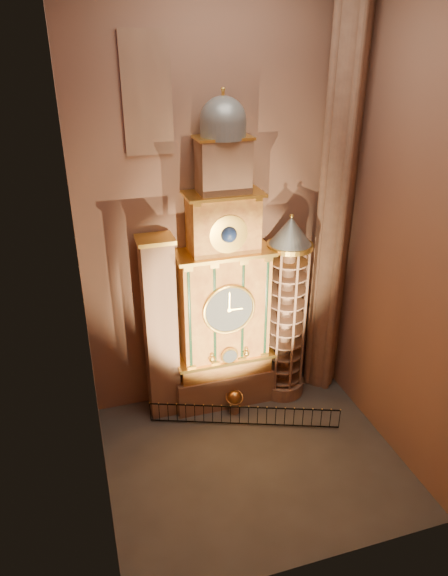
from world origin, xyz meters
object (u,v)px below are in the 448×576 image
object	(u,v)px
astronomical_clock	(223,295)
portrait_tower	(160,330)
celestial_globe	(234,400)
iron_railing	(244,416)
stair_turret	(286,311)

from	to	relation	value
astronomical_clock	portrait_tower	size ratio (longest dim) A/B	1.64
portrait_tower	celestial_globe	xyz separation A→B (m)	(3.61, -1.38, -4.30)
iron_railing	portrait_tower	bearing A→B (deg)	145.84
stair_turret	iron_railing	distance (m)	6.04
astronomical_clock	celestial_globe	world-z (taller)	astronomical_clock
stair_turret	iron_railing	xyz separation A→B (m)	(-3.13, -2.28, -4.63)
celestial_globe	portrait_tower	bearing A→B (deg)	159.07
celestial_globe	iron_railing	bearing A→B (deg)	-82.33
astronomical_clock	stair_turret	world-z (taller)	astronomical_clock
iron_railing	stair_turret	bearing A→B (deg)	36.03
stair_turret	celestial_globe	bearing A→B (deg)	-161.51
stair_turret	celestial_globe	xyz separation A→B (m)	(-3.29, -1.10, -4.42)
portrait_tower	celestial_globe	world-z (taller)	portrait_tower
astronomical_clock	portrait_tower	distance (m)	3.73
astronomical_clock	stair_turret	distance (m)	3.78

